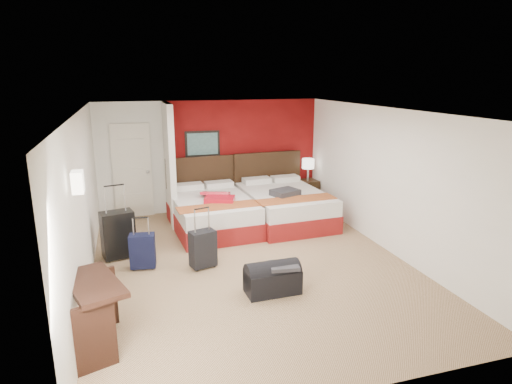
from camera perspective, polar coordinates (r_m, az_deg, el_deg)
name	(u,v)px	position (r m, az deg, el deg)	size (l,w,h in m)	color
ground	(251,263)	(7.39, -0.70, -9.24)	(6.50, 6.50, 0.00)	tan
room_walls	(154,177)	(8.12, -13.12, 1.92)	(5.02, 6.52, 2.50)	white
red_accent_panel	(243,155)	(10.22, -1.68, 4.87)	(3.50, 0.04, 2.50)	maroon
partition_wall	(170,164)	(9.31, -11.15, 3.61)	(0.12, 1.20, 2.50)	silver
entry_door	(132,171)	(9.89, -15.76, 2.66)	(0.82, 0.06, 2.05)	silver
bed_left	(212,214)	(8.93, -5.72, -2.80)	(1.51, 2.16, 0.65)	white
bed_right	(284,207)	(9.33, 3.70, -1.91)	(1.55, 2.22, 0.67)	white
red_suitcase_open	(218,197)	(8.75, -5.02, -0.61)	(0.57, 0.78, 0.10)	red
jacket_bundle	(285,192)	(8.92, 3.80, -0.06)	(0.51, 0.41, 0.12)	#333337
nightstand	(307,193)	(10.57, 6.67, -0.11)	(0.44, 0.44, 0.62)	black
table_lamp	(308,170)	(10.44, 6.76, 2.91)	(0.29, 0.29, 0.52)	white
suitcase_black	(118,236)	(7.82, -17.47, -5.45)	(0.53, 0.33, 0.79)	black
suitcase_charcoal	(203,250)	(7.19, -6.91, -7.51)	(0.40, 0.25, 0.59)	black
suitcase_navy	(143,252)	(7.34, -14.50, -7.60)	(0.39, 0.24, 0.55)	black
duffel_bag	(272,280)	(6.40, 2.15, -11.33)	(0.77, 0.41, 0.39)	black
jacket_draped	(284,266)	(6.31, 3.63, -9.53)	(0.40, 0.34, 0.05)	#343438
desk	(96,315)	(5.44, -20.02, -14.73)	(0.50, 0.99, 0.83)	black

